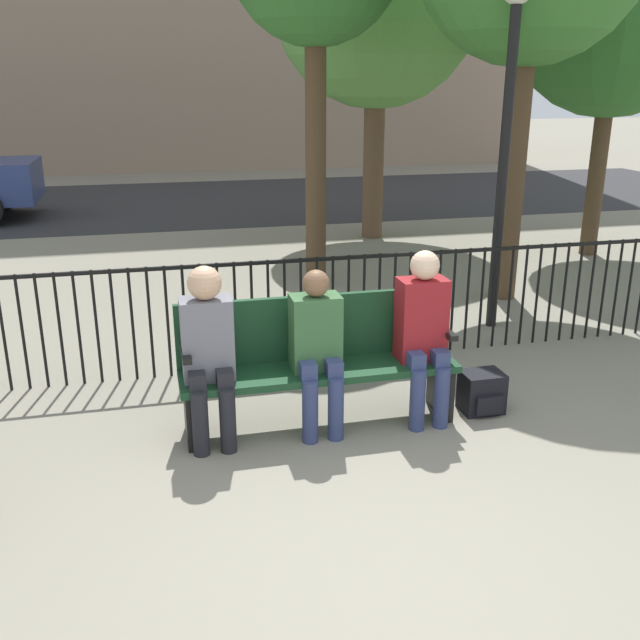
{
  "coord_description": "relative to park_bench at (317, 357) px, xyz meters",
  "views": [
    {
      "loc": [
        -1.09,
        -2.79,
        2.36
      ],
      "look_at": [
        0.0,
        1.7,
        0.8
      ],
      "focal_mm": 40.0,
      "sensor_mm": 36.0,
      "label": 1
    }
  ],
  "objects": [
    {
      "name": "fence_railing",
      "position": [
        -0.02,
        1.1,
        0.06
      ],
      "size": [
        9.01,
        0.03,
        0.95
      ],
      "color": "black",
      "rests_on": "ground"
    },
    {
      "name": "street_surface",
      "position": [
        0.0,
        10.22,
        -0.5
      ],
      "size": [
        24.0,
        6.0,
        0.01
      ],
      "color": "#2B2B2D",
      "rests_on": "ground"
    },
    {
      "name": "seated_person_2",
      "position": [
        0.74,
        -0.13,
        0.2
      ],
      "size": [
        0.34,
        0.39,
        1.25
      ],
      "color": "navy",
      "rests_on": "ground"
    },
    {
      "name": "tree_2",
      "position": [
        2.34,
        6.06,
        2.93
      ],
      "size": [
        3.02,
        3.02,
        4.96
      ],
      "color": "brown",
      "rests_on": "ground"
    },
    {
      "name": "lamp_post",
      "position": [
        2.2,
        1.65,
        1.69
      ],
      "size": [
        0.28,
        0.28,
        3.26
      ],
      "color": "black",
      "rests_on": "ground"
    },
    {
      "name": "ground_plane",
      "position": [
        0.0,
        -1.78,
        -0.5
      ],
      "size": [
        80.0,
        80.0,
        0.0
      ],
      "primitive_type": "plane",
      "color": "gray"
    },
    {
      "name": "backpack",
      "position": [
        1.23,
        -0.14,
        -0.35
      ],
      "size": [
        0.3,
        0.28,
        0.31
      ],
      "color": "black",
      "rests_on": "ground"
    },
    {
      "name": "park_bench",
      "position": [
        0.0,
        0.0,
        0.0
      ],
      "size": [
        1.96,
        0.45,
        0.92
      ],
      "color": "#14381E",
      "rests_on": "ground"
    },
    {
      "name": "seated_person_0",
      "position": [
        -0.77,
        -0.13,
        0.2
      ],
      "size": [
        0.34,
        0.39,
        1.23
      ],
      "color": "black",
      "rests_on": "ground"
    },
    {
      "name": "tree_3",
      "position": [
        4.98,
        4.21,
        2.72
      ],
      "size": [
        2.72,
        2.72,
        4.59
      ],
      "color": "#4C3823",
      "rests_on": "ground"
    },
    {
      "name": "seated_person_1",
      "position": [
        -0.03,
        -0.13,
        0.15
      ],
      "size": [
        0.34,
        0.39,
        1.16
      ],
      "color": "navy",
      "rests_on": "ground"
    }
  ]
}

